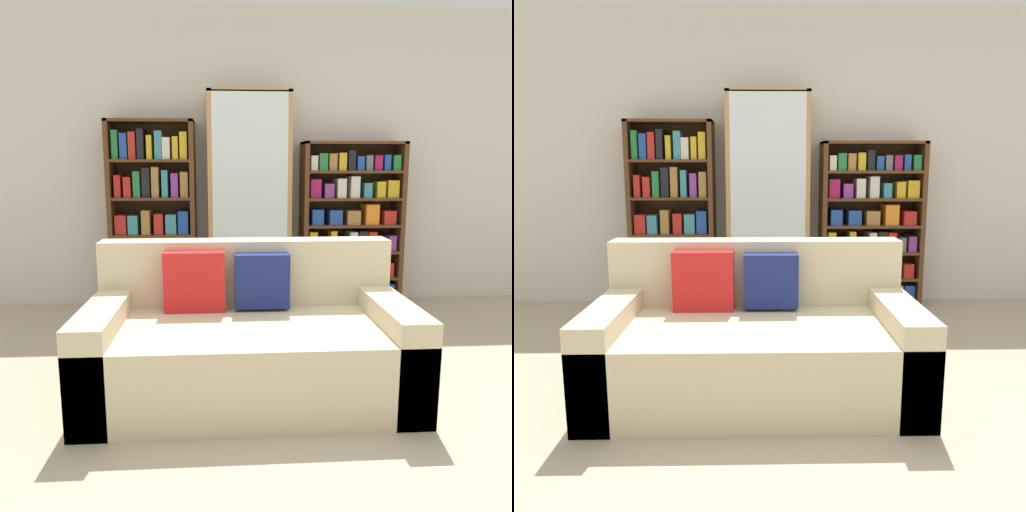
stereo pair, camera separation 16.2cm
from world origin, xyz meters
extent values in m
plane|color=tan|center=(0.00, 0.00, 0.00)|extent=(16.00, 16.00, 0.00)
cube|color=beige|center=(0.00, 2.55, 1.35)|extent=(7.04, 0.06, 2.70)
cube|color=beige|center=(-0.30, 0.49, 0.21)|extent=(1.78, 0.97, 0.43)
cube|color=beige|center=(-0.30, 0.88, 0.63)|extent=(1.78, 0.20, 0.41)
cube|color=beige|center=(-1.09, 0.49, 0.27)|extent=(0.20, 0.97, 0.55)
cube|color=beige|center=(0.49, 0.49, 0.27)|extent=(0.20, 0.97, 0.55)
cube|color=red|center=(-0.61, 0.72, 0.61)|extent=(0.36, 0.12, 0.36)
cube|color=navy|center=(-0.21, 0.72, 0.61)|extent=(0.32, 0.12, 0.32)
cube|color=#4C2D19|center=(-1.42, 2.34, 0.84)|extent=(0.04, 0.32, 1.68)
cube|color=#4C2D19|center=(-0.70, 2.34, 0.84)|extent=(0.04, 0.32, 1.68)
cube|color=#4C2D19|center=(-1.06, 2.34, 1.67)|extent=(0.76, 0.32, 0.02)
cube|color=#4C2D19|center=(-1.06, 2.34, 0.01)|extent=(0.76, 0.32, 0.02)
cube|color=#4C2D19|center=(-1.06, 2.49, 0.84)|extent=(0.76, 0.01, 1.68)
cube|color=#4C2D19|center=(-1.06, 2.34, 0.35)|extent=(0.68, 0.32, 0.02)
cube|color=#4C2D19|center=(-1.06, 2.34, 0.68)|extent=(0.68, 0.32, 0.02)
cube|color=#4C2D19|center=(-1.06, 2.34, 1.00)|extent=(0.68, 0.32, 0.02)
cube|color=#4C2D19|center=(-1.06, 2.34, 1.33)|extent=(0.68, 0.32, 0.02)
cube|color=#8E1947|center=(-1.34, 2.33, 0.13)|extent=(0.07, 0.24, 0.20)
cube|color=olive|center=(-1.25, 2.33, 0.12)|extent=(0.08, 0.24, 0.20)
cube|color=beige|center=(-1.15, 2.33, 0.16)|extent=(0.08, 0.24, 0.27)
cube|color=teal|center=(-1.06, 2.33, 0.14)|extent=(0.06, 0.24, 0.24)
cube|color=#1E4293|center=(-0.97, 2.33, 0.12)|extent=(0.06, 0.24, 0.20)
cube|color=#1E4293|center=(-0.88, 2.33, 0.15)|extent=(0.06, 0.24, 0.24)
cube|color=olive|center=(-0.78, 2.33, 0.14)|extent=(0.06, 0.24, 0.22)
cube|color=gold|center=(-1.35, 2.33, 0.45)|extent=(0.05, 0.24, 0.18)
cube|color=teal|center=(-1.28, 2.33, 0.47)|extent=(0.06, 0.24, 0.21)
cube|color=teal|center=(-1.21, 2.33, 0.45)|extent=(0.05, 0.24, 0.18)
cube|color=teal|center=(-1.14, 2.33, 0.47)|extent=(0.05, 0.24, 0.22)
cube|color=#1E4293|center=(-1.06, 2.33, 0.48)|extent=(0.05, 0.24, 0.24)
cube|color=black|center=(-0.98, 2.33, 0.49)|extent=(0.06, 0.24, 0.25)
cube|color=beige|center=(-0.91, 2.33, 0.45)|extent=(0.06, 0.24, 0.17)
cube|color=#7A3384|center=(-0.84, 2.33, 0.45)|extent=(0.06, 0.24, 0.17)
cube|color=#8E1947|center=(-0.77, 2.33, 0.48)|extent=(0.05, 0.24, 0.24)
cube|color=#AD231E|center=(-1.33, 2.33, 0.78)|extent=(0.10, 0.24, 0.17)
cube|color=teal|center=(-1.23, 2.33, 0.77)|extent=(0.08, 0.24, 0.17)
cube|color=olive|center=(-1.11, 2.33, 0.80)|extent=(0.07, 0.24, 0.21)
cube|color=#AD231E|center=(-1.00, 2.33, 0.78)|extent=(0.08, 0.24, 0.18)
cube|color=teal|center=(-0.90, 2.33, 0.78)|extent=(0.09, 0.24, 0.18)
cube|color=#1E4293|center=(-0.79, 2.33, 0.79)|extent=(0.09, 0.24, 0.20)
cube|color=#AD231E|center=(-1.34, 2.33, 1.11)|extent=(0.05, 0.24, 0.19)
cube|color=#AD231E|center=(-1.26, 2.33, 1.10)|extent=(0.06, 0.24, 0.18)
cube|color=#237038|center=(-1.18, 2.33, 1.13)|extent=(0.06, 0.24, 0.23)
cube|color=black|center=(-1.10, 2.33, 1.15)|extent=(0.07, 0.24, 0.26)
cube|color=olive|center=(-1.02, 2.33, 1.15)|extent=(0.06, 0.24, 0.26)
cube|color=teal|center=(-0.94, 2.33, 1.13)|extent=(0.05, 0.24, 0.24)
cube|color=#7A3384|center=(-0.85, 2.33, 1.12)|extent=(0.06, 0.24, 0.21)
cube|color=olive|center=(-0.77, 2.33, 1.13)|extent=(0.07, 0.24, 0.22)
cube|color=#237038|center=(-1.35, 2.33, 1.47)|extent=(0.05, 0.24, 0.25)
cube|color=#1E4293|center=(-1.28, 2.33, 1.45)|extent=(0.06, 0.24, 0.22)
cube|color=#AD231E|center=(-1.21, 2.33, 1.46)|extent=(0.06, 0.24, 0.23)
cube|color=black|center=(-1.14, 2.33, 1.47)|extent=(0.06, 0.24, 0.26)
cube|color=gold|center=(-1.06, 2.33, 1.44)|extent=(0.04, 0.24, 0.20)
cube|color=teal|center=(-0.98, 2.33, 1.46)|extent=(0.06, 0.24, 0.24)
cube|color=beige|center=(-0.92, 2.33, 1.44)|extent=(0.06, 0.24, 0.19)
cube|color=gold|center=(-0.84, 2.33, 1.44)|extent=(0.05, 0.24, 0.19)
cube|color=gold|center=(-0.77, 2.33, 1.46)|extent=(0.06, 0.24, 0.23)
cube|color=#AD7F4C|center=(-0.54, 2.32, 0.96)|extent=(0.04, 0.36, 1.93)
cube|color=#AD7F4C|center=(0.15, 2.32, 0.96)|extent=(0.04, 0.36, 1.93)
cube|color=#AD7F4C|center=(-0.20, 2.32, 1.91)|extent=(0.73, 0.36, 0.02)
cube|color=#AD7F4C|center=(-0.20, 2.32, 0.01)|extent=(0.73, 0.36, 0.02)
cube|color=#AD7F4C|center=(-0.20, 2.49, 0.96)|extent=(0.73, 0.01, 1.93)
cube|color=silver|center=(-0.20, 2.14, 0.96)|extent=(0.65, 0.01, 1.90)
cube|color=#AD7F4C|center=(-0.20, 2.32, 0.34)|extent=(0.65, 0.32, 0.02)
cube|color=#AD7F4C|center=(-0.20, 2.32, 0.65)|extent=(0.65, 0.32, 0.02)
cube|color=#AD7F4C|center=(-0.20, 2.32, 0.96)|extent=(0.65, 0.32, 0.02)
cube|color=#AD7F4C|center=(-0.20, 2.32, 1.28)|extent=(0.65, 0.32, 0.02)
cube|color=#AD7F4C|center=(-0.20, 2.32, 1.59)|extent=(0.65, 0.32, 0.02)
cylinder|color=silver|center=(-0.43, 2.33, 0.06)|extent=(0.01, 0.01, 0.08)
cone|color=silver|center=(-0.43, 2.33, 0.15)|extent=(0.09, 0.09, 0.10)
cylinder|color=silver|center=(-0.28, 2.30, 0.06)|extent=(0.01, 0.01, 0.08)
cone|color=silver|center=(-0.28, 2.30, 0.15)|extent=(0.09, 0.09, 0.10)
cylinder|color=silver|center=(-0.12, 2.32, 0.06)|extent=(0.01, 0.01, 0.08)
cone|color=silver|center=(-0.12, 2.32, 0.15)|extent=(0.09, 0.09, 0.10)
cylinder|color=silver|center=(0.03, 2.31, 0.06)|extent=(0.01, 0.01, 0.08)
cone|color=silver|center=(0.03, 2.31, 0.15)|extent=(0.09, 0.09, 0.10)
cylinder|color=silver|center=(-0.40, 2.31, 0.39)|extent=(0.01, 0.01, 0.09)
cone|color=silver|center=(-0.40, 2.31, 0.49)|extent=(0.09, 0.09, 0.11)
cylinder|color=silver|center=(-0.20, 2.32, 0.39)|extent=(0.01, 0.01, 0.09)
cone|color=silver|center=(-0.20, 2.32, 0.49)|extent=(0.09, 0.09, 0.11)
cylinder|color=silver|center=(0.00, 2.33, 0.39)|extent=(0.01, 0.01, 0.09)
cone|color=silver|center=(0.00, 2.33, 0.49)|extent=(0.09, 0.09, 0.11)
cylinder|color=silver|center=(-0.45, 2.30, 0.70)|extent=(0.01, 0.01, 0.08)
cone|color=silver|center=(-0.45, 2.30, 0.79)|extent=(0.07, 0.07, 0.10)
cylinder|color=silver|center=(-0.35, 2.32, 0.70)|extent=(0.01, 0.01, 0.08)
cone|color=silver|center=(-0.35, 2.32, 0.79)|extent=(0.07, 0.07, 0.10)
cylinder|color=silver|center=(-0.25, 2.31, 0.70)|extent=(0.01, 0.01, 0.08)
cone|color=silver|center=(-0.25, 2.31, 0.79)|extent=(0.07, 0.07, 0.10)
cylinder|color=silver|center=(-0.15, 2.32, 0.70)|extent=(0.01, 0.01, 0.08)
cone|color=silver|center=(-0.15, 2.32, 0.79)|extent=(0.07, 0.07, 0.10)
cylinder|color=silver|center=(-0.05, 2.32, 0.70)|extent=(0.01, 0.01, 0.08)
cone|color=silver|center=(-0.05, 2.32, 0.79)|extent=(0.07, 0.07, 0.10)
cylinder|color=silver|center=(0.05, 2.34, 0.70)|extent=(0.01, 0.01, 0.08)
cone|color=silver|center=(0.05, 2.34, 0.79)|extent=(0.07, 0.07, 0.10)
cylinder|color=silver|center=(-0.40, 2.32, 1.02)|extent=(0.01, 0.01, 0.08)
cone|color=silver|center=(-0.40, 2.32, 1.11)|extent=(0.09, 0.09, 0.10)
cylinder|color=silver|center=(-0.20, 2.31, 1.02)|extent=(0.01, 0.01, 0.08)
cone|color=silver|center=(-0.20, 2.31, 1.11)|extent=(0.09, 0.09, 0.10)
cylinder|color=silver|center=(0.00, 2.32, 1.02)|extent=(0.01, 0.01, 0.08)
cone|color=silver|center=(0.00, 2.32, 1.11)|extent=(0.09, 0.09, 0.10)
cylinder|color=silver|center=(-0.45, 2.32, 1.33)|extent=(0.01, 0.01, 0.08)
cone|color=silver|center=(-0.45, 2.32, 1.41)|extent=(0.07, 0.07, 0.09)
cylinder|color=silver|center=(-0.35, 2.31, 1.33)|extent=(0.01, 0.01, 0.08)
cone|color=silver|center=(-0.35, 2.31, 1.41)|extent=(0.07, 0.07, 0.09)
cylinder|color=silver|center=(-0.25, 2.33, 1.33)|extent=(0.01, 0.01, 0.08)
cone|color=silver|center=(-0.25, 2.33, 1.41)|extent=(0.07, 0.07, 0.09)
cylinder|color=silver|center=(-0.15, 2.31, 1.33)|extent=(0.01, 0.01, 0.08)
cone|color=silver|center=(-0.15, 2.31, 1.41)|extent=(0.07, 0.07, 0.09)
cylinder|color=silver|center=(-0.05, 2.32, 1.33)|extent=(0.01, 0.01, 0.08)
cone|color=silver|center=(-0.05, 2.32, 1.41)|extent=(0.07, 0.07, 0.09)
cylinder|color=silver|center=(0.05, 2.31, 1.33)|extent=(0.01, 0.01, 0.08)
cone|color=silver|center=(0.05, 2.31, 1.41)|extent=(0.07, 0.07, 0.09)
cylinder|color=silver|center=(-0.45, 2.32, 1.64)|extent=(0.01, 0.01, 0.07)
cone|color=silver|center=(-0.45, 2.32, 1.72)|extent=(0.07, 0.07, 0.09)
cylinder|color=silver|center=(-0.35, 2.32, 1.64)|extent=(0.01, 0.01, 0.07)
cone|color=silver|center=(-0.35, 2.32, 1.72)|extent=(0.07, 0.07, 0.09)
cylinder|color=silver|center=(-0.25, 2.34, 1.64)|extent=(0.01, 0.01, 0.07)
cone|color=silver|center=(-0.25, 2.34, 1.72)|extent=(0.07, 0.07, 0.09)
cylinder|color=silver|center=(-0.15, 2.33, 1.64)|extent=(0.01, 0.01, 0.07)
cone|color=silver|center=(-0.15, 2.33, 1.72)|extent=(0.07, 0.07, 0.09)
cylinder|color=silver|center=(-0.05, 2.33, 1.64)|extent=(0.01, 0.01, 0.07)
cone|color=silver|center=(-0.05, 2.33, 1.72)|extent=(0.07, 0.07, 0.09)
cylinder|color=silver|center=(0.05, 2.32, 1.64)|extent=(0.01, 0.01, 0.07)
cone|color=silver|center=(0.05, 2.32, 1.72)|extent=(0.07, 0.07, 0.09)
cube|color=#4C2D19|center=(0.30, 2.34, 0.75)|extent=(0.04, 0.32, 1.50)
cube|color=#4C2D19|center=(1.18, 2.34, 0.75)|extent=(0.04, 0.32, 1.50)
cube|color=#4C2D19|center=(0.74, 2.34, 1.49)|extent=(0.92, 0.32, 0.02)
cube|color=#4C2D19|center=(0.74, 2.34, 0.01)|extent=(0.92, 0.32, 0.02)
cube|color=#4C2D19|center=(0.74, 2.49, 0.75)|extent=(0.92, 0.01, 1.50)
cube|color=#4C2D19|center=(0.74, 2.34, 0.27)|extent=(0.84, 0.32, 0.02)
cube|color=#4C2D19|center=(0.74, 2.34, 0.51)|extent=(0.84, 0.32, 0.02)
cube|color=#4C2D19|center=(0.74, 2.34, 0.75)|extent=(0.84, 0.32, 0.02)
cube|color=#4C2D19|center=(0.74, 2.34, 0.99)|extent=(0.84, 0.32, 0.02)
cube|color=#4C2D19|center=(0.74, 2.34, 1.24)|extent=(0.84, 0.32, 0.02)
cube|color=black|center=(0.38, 2.33, 0.09)|extent=(0.07, 0.24, 0.13)
cube|color=orange|center=(0.49, 2.33, 0.12)|extent=(0.07, 0.24, 0.18)
cube|color=orange|center=(0.59, 2.33, 0.10)|extent=(0.08, 0.24, 0.16)
cube|color=#AD231E|center=(0.69, 2.33, 0.09)|extent=(0.07, 0.24, 0.13)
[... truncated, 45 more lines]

